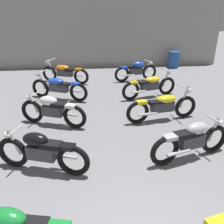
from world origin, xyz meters
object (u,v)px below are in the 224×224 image
at_px(motorcycle_left_row_3, 59,87).
at_px(motorcycle_right_row_1, 192,140).
at_px(motorcycle_right_row_2, 163,106).
at_px(motorcycle_right_row_3, 150,85).
at_px(motorcycle_left_row_4, 65,72).
at_px(motorcycle_right_row_4, 136,71).
at_px(motorcycle_left_row_1, 41,151).
at_px(oil_drum, 174,60).
at_px(motorcycle_left_row_2, 52,110).

height_order(motorcycle_left_row_3, motorcycle_right_row_1, motorcycle_left_row_3).
distance_m(motorcycle_right_row_2, motorcycle_right_row_3, 1.92).
bearing_deg(motorcycle_left_row_4, motorcycle_right_row_4, -0.48).
distance_m(motorcycle_right_row_1, motorcycle_right_row_3, 3.84).
distance_m(motorcycle_left_row_1, motorcycle_right_row_3, 5.06).
bearing_deg(motorcycle_right_row_3, motorcycle_right_row_4, 92.19).
distance_m(motorcycle_left_row_3, oil_drum, 7.06).
distance_m(motorcycle_right_row_3, motorcycle_right_row_4, 2.13).
bearing_deg(motorcycle_right_row_3, motorcycle_left_row_2, -149.24).
distance_m(motorcycle_right_row_3, oil_drum, 4.99).
bearing_deg(motorcycle_left_row_2, motorcycle_left_row_3, 90.99).
distance_m(motorcycle_left_row_3, motorcycle_right_row_3, 3.24).
bearing_deg(motorcycle_left_row_4, motorcycle_right_row_2, -52.97).
relative_size(motorcycle_left_row_3, motorcycle_right_row_4, 1.04).
relative_size(motorcycle_left_row_4, motorcycle_right_row_1, 1.06).
height_order(motorcycle_right_row_1, motorcycle_right_row_4, same).
distance_m(motorcycle_left_row_3, motorcycle_right_row_1, 5.09).
relative_size(motorcycle_left_row_1, motorcycle_left_row_3, 0.94).
xyz_separation_m(motorcycle_left_row_2, oil_drum, (5.61, 6.28, -0.03)).
distance_m(motorcycle_left_row_3, motorcycle_left_row_4, 2.02).
relative_size(motorcycle_left_row_2, motorcycle_left_row_3, 0.92).
relative_size(motorcycle_left_row_2, motorcycle_right_row_1, 0.97).
distance_m(motorcycle_left_row_2, motorcycle_left_row_3, 2.04).
bearing_deg(motorcycle_right_row_1, motorcycle_right_row_3, 89.15).
xyz_separation_m(motorcycle_right_row_2, oil_drum, (2.52, 6.29, -0.03)).
relative_size(motorcycle_left_row_4, motorcycle_right_row_4, 1.05).
height_order(motorcycle_left_row_1, motorcycle_right_row_2, motorcycle_right_row_2).
bearing_deg(motorcycle_right_row_4, motorcycle_right_row_1, -89.77).
relative_size(motorcycle_left_row_2, motorcycle_right_row_3, 0.89).
relative_size(motorcycle_left_row_1, motorcycle_right_row_2, 0.88).
relative_size(motorcycle_left_row_1, motorcycle_left_row_2, 1.02).
relative_size(motorcycle_left_row_4, oil_drum, 2.40).
height_order(motorcycle_right_row_1, oil_drum, motorcycle_right_row_1).
distance_m(motorcycle_left_row_2, motorcycle_right_row_1, 3.69).
xyz_separation_m(motorcycle_left_row_2, motorcycle_right_row_3, (3.20, 1.91, -0.01)).
distance_m(motorcycle_right_row_4, oil_drum, 3.35).
bearing_deg(motorcycle_right_row_1, motorcycle_left_row_3, 128.72).
xyz_separation_m(motorcycle_left_row_3, motorcycle_right_row_1, (3.18, -3.97, 0.01)).
relative_size(motorcycle_right_row_3, oil_drum, 2.48).
xyz_separation_m(motorcycle_right_row_2, motorcycle_right_row_3, (0.11, 1.92, 0.00)).
height_order(motorcycle_left_row_3, motorcycle_right_row_2, same).
relative_size(motorcycle_right_row_2, motorcycle_right_row_3, 1.02).
bearing_deg(motorcycle_left_row_1, motorcycle_left_row_4, 90.15).
relative_size(motorcycle_left_row_3, motorcycle_left_row_4, 1.00).
bearing_deg(motorcycle_right_row_1, oil_drum, 73.26).
height_order(motorcycle_left_row_2, motorcycle_right_row_1, same).
relative_size(motorcycle_left_row_1, motorcycle_left_row_4, 0.93).
height_order(motorcycle_right_row_2, motorcycle_right_row_4, motorcycle_right_row_2).
bearing_deg(oil_drum, motorcycle_left_row_4, -158.39).
bearing_deg(motorcycle_right_row_1, motorcycle_left_row_1, -177.91).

